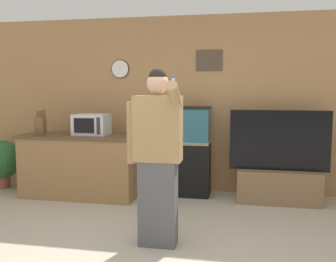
% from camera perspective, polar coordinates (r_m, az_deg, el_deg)
% --- Properties ---
extents(wall_back_paneled, '(10.00, 0.08, 2.60)m').
position_cam_1_polar(wall_back_paneled, '(5.62, 3.03, 4.07)').
color(wall_back_paneled, '#A87A4C').
rests_on(wall_back_paneled, ground_plane).
extents(counter_island, '(1.66, 0.67, 0.89)m').
position_cam_1_polar(counter_island, '(5.51, -13.21, -5.12)').
color(counter_island, olive).
rests_on(counter_island, ground_plane).
extents(microwave, '(0.47, 0.37, 0.29)m').
position_cam_1_polar(microwave, '(5.39, -11.55, 0.99)').
color(microwave, silver).
rests_on(microwave, counter_island).
extents(knife_block, '(0.14, 0.11, 0.36)m').
position_cam_1_polar(knife_block, '(5.63, -18.86, 0.89)').
color(knife_block, brown).
rests_on(knife_block, counter_island).
extents(aquarium_on_stand, '(0.82, 0.38, 1.28)m').
position_cam_1_polar(aquarium_on_stand, '(5.40, 2.11, -3.05)').
color(aquarium_on_stand, black).
rests_on(aquarium_on_stand, ground_plane).
extents(tv_on_stand, '(1.32, 0.40, 1.25)m').
position_cam_1_polar(tv_on_stand, '(5.28, 16.48, -6.57)').
color(tv_on_stand, brown).
rests_on(tv_on_stand, ground_plane).
extents(person_standing, '(0.54, 0.41, 1.73)m').
position_cam_1_polar(person_standing, '(3.61, -1.70, -3.66)').
color(person_standing, '#515156').
rests_on(person_standing, ground_plane).
extents(potted_plant, '(0.59, 0.59, 0.74)m').
position_cam_1_polar(potted_plant, '(6.36, -23.92, -4.07)').
color(potted_plant, brown).
rests_on(potted_plant, ground_plane).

